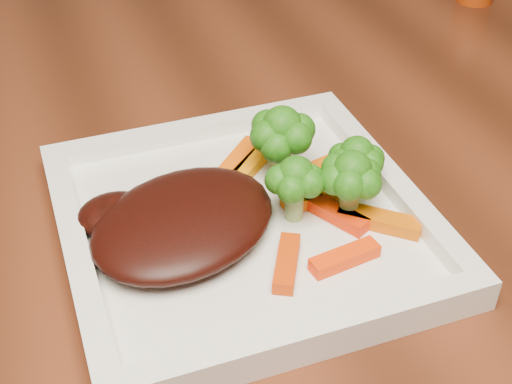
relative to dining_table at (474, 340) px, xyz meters
name	(u,v)px	position (x,y,z in m)	size (l,w,h in m)	color
dining_table	(474,340)	(0.00, 0.00, 0.00)	(1.60, 0.90, 0.75)	#5A2814
plate	(244,227)	(-0.36, -0.10, 0.38)	(0.27, 0.27, 0.01)	white
steak	(183,222)	(-0.40, -0.10, 0.40)	(0.15, 0.11, 0.03)	black
broccoli_0	(282,140)	(-0.31, -0.05, 0.42)	(0.06, 0.06, 0.07)	#306410
broccoli_1	(356,161)	(-0.26, -0.10, 0.42)	(0.05, 0.05, 0.06)	#327513
broccoli_2	(351,185)	(-0.28, -0.12, 0.42)	(0.05, 0.05, 0.06)	#146F12
broccoli_3	(295,185)	(-0.32, -0.11, 0.42)	(0.05, 0.05, 0.06)	#126410
carrot_0	(345,258)	(-0.30, -0.17, 0.39)	(0.05, 0.01, 0.01)	#FF3804
carrot_1	(380,220)	(-0.26, -0.14, 0.39)	(0.06, 0.02, 0.01)	#D05903
carrot_2	(287,263)	(-0.34, -0.16, 0.39)	(0.05, 0.01, 0.01)	#CF3703
carrot_3	(340,161)	(-0.26, -0.06, 0.39)	(0.06, 0.02, 0.01)	#F25E03
carrot_4	(239,161)	(-0.34, -0.03, 0.39)	(0.06, 0.02, 0.01)	#FF5B04
carrot_5	(336,213)	(-0.29, -0.12, 0.39)	(0.05, 0.01, 0.01)	#F02C03
carrot_6	(318,194)	(-0.29, -0.09, 0.39)	(0.06, 0.02, 0.01)	orange
carrot_7	(251,165)	(-0.33, -0.04, 0.39)	(0.05, 0.01, 0.01)	orange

